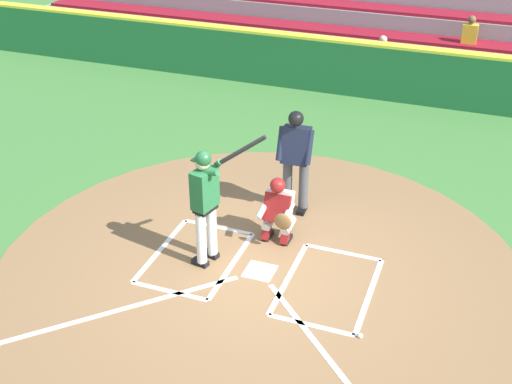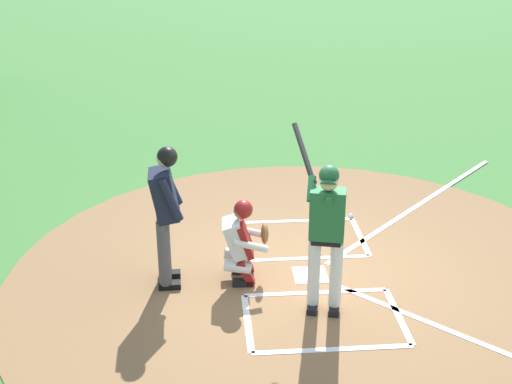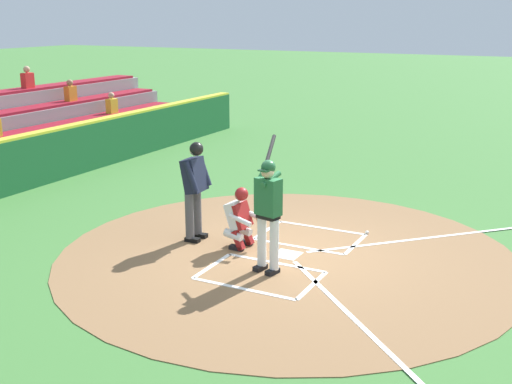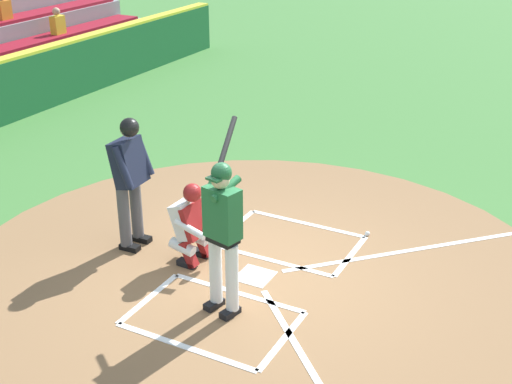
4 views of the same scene
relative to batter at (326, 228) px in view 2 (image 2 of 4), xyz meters
name	(u,v)px [view 2 (image 2 of 4)]	position (x,y,z in m)	size (l,w,h in m)	color
ground_plane	(310,276)	(-0.82, -0.02, -1.10)	(120.00, 120.00, 0.00)	#427A38
dirt_circle	(310,275)	(-0.82, -0.02, -1.09)	(8.00, 8.00, 0.01)	olive
home_plate_and_chalk	(376,272)	(-0.82, 0.86, -1.08)	(7.93, 4.91, 0.01)	white
batter	(326,228)	(0.00, 0.00, 0.00)	(1.05, 0.55, 2.13)	white
catcher	(242,239)	(-0.80, -0.92, -0.51)	(0.59, 0.62, 1.13)	black
plate_umpire	(165,207)	(-0.77, -1.87, -0.02)	(0.59, 0.42, 1.86)	#4C4C51
baseball	(351,216)	(-2.54, 0.88, -1.06)	(0.07, 0.07, 0.07)	white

